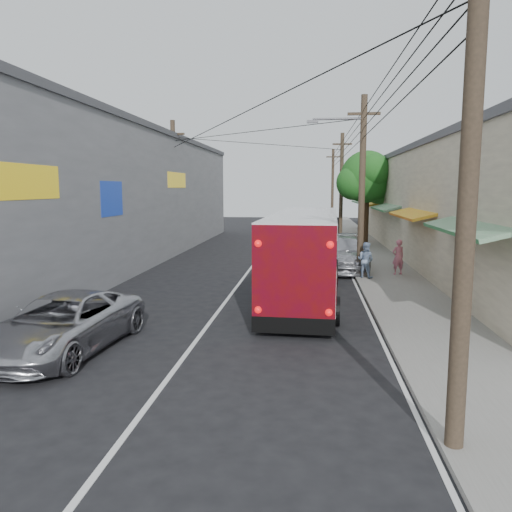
% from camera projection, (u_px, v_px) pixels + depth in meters
% --- Properties ---
extents(ground, '(120.00, 120.00, 0.00)m').
position_uv_depth(ground, '(162.00, 387.00, 10.17)').
color(ground, black).
rests_on(ground, ground).
extents(sidewalk, '(3.00, 80.00, 0.12)m').
position_uv_depth(sidewalk, '(370.00, 256.00, 29.17)').
color(sidewalk, slate).
rests_on(sidewalk, ground).
extents(building_right, '(7.09, 40.00, 6.25)m').
position_uv_depth(building_right, '(443.00, 203.00, 30.24)').
color(building_right, beige).
rests_on(building_right, ground).
extents(building_left, '(7.20, 36.00, 7.25)m').
position_uv_depth(building_left, '(108.00, 195.00, 28.32)').
color(building_left, gray).
rests_on(building_left, ground).
extents(utility_poles, '(11.80, 45.28, 8.00)m').
position_uv_depth(utility_poles, '(313.00, 186.00, 29.30)').
color(utility_poles, '#473828').
rests_on(utility_poles, ground).
extents(street_tree, '(4.40, 4.00, 6.60)m').
position_uv_depth(street_tree, '(368.00, 179.00, 34.43)').
color(street_tree, '#3F2B19').
rests_on(street_tree, ground).
extents(coach_bus, '(2.87, 10.91, 3.12)m').
position_uv_depth(coach_bus, '(305.00, 254.00, 18.40)').
color(coach_bus, silver).
rests_on(coach_bus, ground).
extents(jeepney, '(2.79, 5.26, 1.41)m').
position_uv_depth(jeepney, '(63.00, 324.00, 12.28)').
color(jeepney, '#BBBAC2').
rests_on(jeepney, ground).
extents(parked_suv, '(2.37, 5.69, 1.64)m').
position_uv_depth(parked_suv, '(343.00, 253.00, 24.68)').
color(parked_suv, '#A6A6AE').
rests_on(parked_suv, ground).
extents(parked_car_mid, '(1.84, 3.97, 1.32)m').
position_uv_depth(parked_car_mid, '(322.00, 237.00, 34.39)').
color(parked_car_mid, '#26262B').
rests_on(parked_car_mid, ground).
extents(parked_car_far, '(1.93, 4.70, 1.51)m').
position_uv_depth(parked_car_far, '(329.00, 227.00, 42.71)').
color(parked_car_far, black).
rests_on(parked_car_far, ground).
extents(pedestrian_near, '(0.68, 0.57, 1.60)m').
position_uv_depth(pedestrian_near, '(398.00, 257.00, 22.63)').
color(pedestrian_near, '#C86A7F').
rests_on(pedestrian_near, sidewalk).
extents(pedestrian_far, '(0.96, 0.91, 1.56)m').
position_uv_depth(pedestrian_far, '(365.00, 260.00, 21.83)').
color(pedestrian_far, '#869EC3').
rests_on(pedestrian_far, sidewalk).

